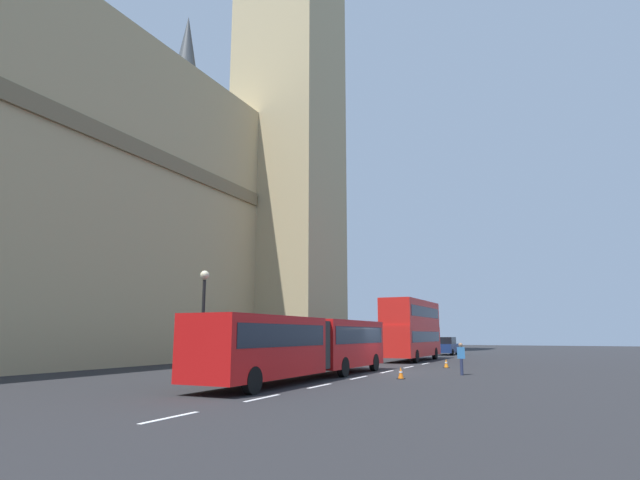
{
  "coord_description": "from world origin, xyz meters",
  "views": [
    {
      "loc": [
        -28.99,
        -9.49,
        2.15
      ],
      "look_at": [
        -2.69,
        2.86,
        7.5
      ],
      "focal_mm": 28.78,
      "sensor_mm": 36.0,
      "label": 1
    }
  ],
  "objects_px": {
    "traffic_cone_west": "(401,373)",
    "street_lamp": "(203,315)",
    "double_decker_bus": "(412,327)",
    "sedan_lead": "(447,346)",
    "pedestrian_near_cones": "(461,358)",
    "traffic_cone_middle": "(446,363)",
    "articulated_bus": "(306,343)"
  },
  "relations": [
    {
      "from": "traffic_cone_west",
      "to": "street_lamp",
      "type": "xyz_separation_m",
      "value": [
        -4.46,
        8.61,
        2.77
      ]
    },
    {
      "from": "double_decker_bus",
      "to": "street_lamp",
      "type": "bearing_deg",
      "value": 168.36
    },
    {
      "from": "sedan_lead",
      "to": "traffic_cone_middle",
      "type": "bearing_deg",
      "value": -168.66
    },
    {
      "from": "articulated_bus",
      "to": "sedan_lead",
      "type": "xyz_separation_m",
      "value": [
        32.94,
        -0.09,
        -0.83
      ]
    },
    {
      "from": "double_decker_bus",
      "to": "traffic_cone_middle",
      "type": "bearing_deg",
      "value": -151.21
    },
    {
      "from": "articulated_bus",
      "to": "traffic_cone_west",
      "type": "distance_m",
      "value": 4.85
    },
    {
      "from": "articulated_bus",
      "to": "traffic_cone_west",
      "type": "xyz_separation_m",
      "value": [
        2.12,
        -4.1,
        -1.46
      ]
    },
    {
      "from": "traffic_cone_west",
      "to": "street_lamp",
      "type": "relative_size",
      "value": 0.11
    },
    {
      "from": "traffic_cone_middle",
      "to": "traffic_cone_west",
      "type": "bearing_deg",
      "value": 178.35
    },
    {
      "from": "articulated_bus",
      "to": "pedestrian_near_cones",
      "type": "bearing_deg",
      "value": -47.39
    },
    {
      "from": "traffic_cone_west",
      "to": "traffic_cone_middle",
      "type": "distance_m",
      "value": 9.44
    },
    {
      "from": "sedan_lead",
      "to": "street_lamp",
      "type": "height_order",
      "value": "street_lamp"
    },
    {
      "from": "double_decker_bus",
      "to": "street_lamp",
      "type": "height_order",
      "value": "street_lamp"
    },
    {
      "from": "sedan_lead",
      "to": "street_lamp",
      "type": "relative_size",
      "value": 0.83
    },
    {
      "from": "double_decker_bus",
      "to": "traffic_cone_west",
      "type": "height_order",
      "value": "double_decker_bus"
    },
    {
      "from": "traffic_cone_middle",
      "to": "articulated_bus",
      "type": "bearing_deg",
      "value": 159.26
    },
    {
      "from": "pedestrian_near_cones",
      "to": "sedan_lead",
      "type": "bearing_deg",
      "value": 13.05
    },
    {
      "from": "articulated_bus",
      "to": "pedestrian_near_cones",
      "type": "relative_size",
      "value": 9.62
    },
    {
      "from": "articulated_bus",
      "to": "pedestrian_near_cones",
      "type": "xyz_separation_m",
      "value": [
        5.86,
        -6.37,
        -0.83
      ]
    },
    {
      "from": "pedestrian_near_cones",
      "to": "double_decker_bus",
      "type": "bearing_deg",
      "value": 24.98
    },
    {
      "from": "sedan_lead",
      "to": "traffic_cone_middle",
      "type": "height_order",
      "value": "sedan_lead"
    },
    {
      "from": "traffic_cone_middle",
      "to": "street_lamp",
      "type": "bearing_deg",
      "value": 147.42
    },
    {
      "from": "double_decker_bus",
      "to": "pedestrian_near_cones",
      "type": "relative_size",
      "value": 5.97
    },
    {
      "from": "street_lamp",
      "to": "pedestrian_near_cones",
      "type": "bearing_deg",
      "value": -52.99
    },
    {
      "from": "traffic_cone_west",
      "to": "street_lamp",
      "type": "bearing_deg",
      "value": 117.4
    },
    {
      "from": "double_decker_bus",
      "to": "pedestrian_near_cones",
      "type": "xyz_separation_m",
      "value": [
        -13.67,
        -6.37,
        -1.8
      ]
    },
    {
      "from": "street_lamp",
      "to": "pedestrian_near_cones",
      "type": "xyz_separation_m",
      "value": [
        8.2,
        -10.87,
        -2.14
      ]
    },
    {
      "from": "sedan_lead",
      "to": "traffic_cone_west",
      "type": "height_order",
      "value": "sedan_lead"
    },
    {
      "from": "double_decker_bus",
      "to": "sedan_lead",
      "type": "distance_m",
      "value": 13.53
    },
    {
      "from": "double_decker_bus",
      "to": "traffic_cone_west",
      "type": "relative_size",
      "value": 17.39
    },
    {
      "from": "traffic_cone_middle",
      "to": "pedestrian_near_cones",
      "type": "height_order",
      "value": "pedestrian_near_cones"
    },
    {
      "from": "articulated_bus",
      "to": "traffic_cone_middle",
      "type": "bearing_deg",
      "value": -20.74
    }
  ]
}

